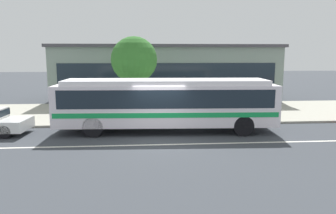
# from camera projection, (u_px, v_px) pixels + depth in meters

# --- Properties ---
(ground_plane) EXTENTS (120.00, 120.00, 0.00)m
(ground_plane) POSITION_uv_depth(u_px,v_px,m) (160.00, 140.00, 15.18)
(ground_plane) COLOR #373B41
(sidewalk_slab) EXTENTS (60.00, 8.00, 0.12)m
(sidewalk_slab) POSITION_uv_depth(u_px,v_px,m) (154.00, 112.00, 22.10)
(sidewalk_slab) COLOR #A29F90
(sidewalk_slab) RESTS_ON ground_plane
(lane_stripe_center) EXTENTS (56.00, 0.16, 0.01)m
(lane_stripe_center) POSITION_uv_depth(u_px,v_px,m) (161.00, 145.00, 14.39)
(lane_stripe_center) COLOR silver
(lane_stripe_center) RESTS_ON ground_plane
(transit_bus) EXTENTS (11.17, 2.95, 2.69)m
(transit_bus) POSITION_uv_depth(u_px,v_px,m) (166.00, 101.00, 16.63)
(transit_bus) COLOR silver
(transit_bus) RESTS_ON ground_plane
(pedestrian_waiting_near_sign) EXTENTS (0.47, 0.47, 1.68)m
(pedestrian_waiting_near_sign) POSITION_uv_depth(u_px,v_px,m) (81.00, 102.00, 19.79)
(pedestrian_waiting_near_sign) COLOR #72645C
(pedestrian_waiting_near_sign) RESTS_ON sidewalk_slab
(bus_stop_sign) EXTENTS (0.08, 0.44, 2.47)m
(bus_stop_sign) POSITION_uv_depth(u_px,v_px,m) (248.00, 93.00, 19.08)
(bus_stop_sign) COLOR gray
(bus_stop_sign) RESTS_ON sidewalk_slab
(street_tree_near_stop) EXTENTS (2.94, 2.94, 4.96)m
(street_tree_near_stop) POSITION_uv_depth(u_px,v_px,m) (134.00, 60.00, 20.64)
(street_tree_near_stop) COLOR brown
(street_tree_near_stop) RESTS_ON sidewalk_slab
(station_building) EXTENTS (18.76, 7.47, 4.72)m
(station_building) POSITION_uv_depth(u_px,v_px,m) (165.00, 72.00, 28.59)
(station_building) COLOR gray
(station_building) RESTS_ON ground_plane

